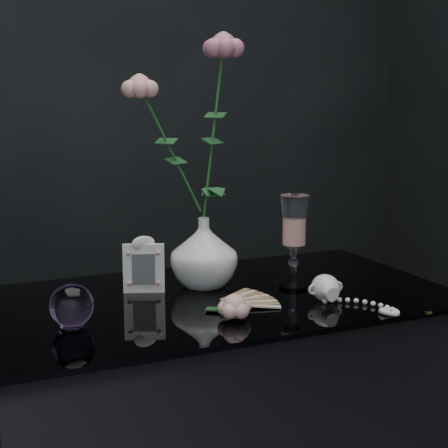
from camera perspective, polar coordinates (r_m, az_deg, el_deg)
name	(u,v)px	position (r m, az deg, el deg)	size (l,w,h in m)	color
vase	(204,252)	(1.60, -1.68, -2.38)	(0.16, 0.16, 0.16)	white
wine_glass	(294,242)	(1.59, 5.83, -1.50)	(0.07, 0.07, 0.22)	white
picture_frame	(144,264)	(1.57, -6.69, -3.34)	(0.10, 0.07, 0.13)	white
paperweight	(72,305)	(1.36, -12.55, -6.62)	(0.09, 0.09, 0.09)	#966DB1
paper_fan	(223,303)	(1.45, -0.05, -6.57)	(0.24, 0.19, 0.03)	#FEEDCB
loose_rose	(235,307)	(1.38, 0.88, -6.89)	(0.11, 0.15, 0.05)	#FFB5A4
pearl_jar	(326,287)	(1.52, 8.44, -5.18)	(0.21, 0.22, 0.06)	white
roses	(193,127)	(1.56, -2.62, 8.04)	(0.28, 0.10, 0.47)	#E99E93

